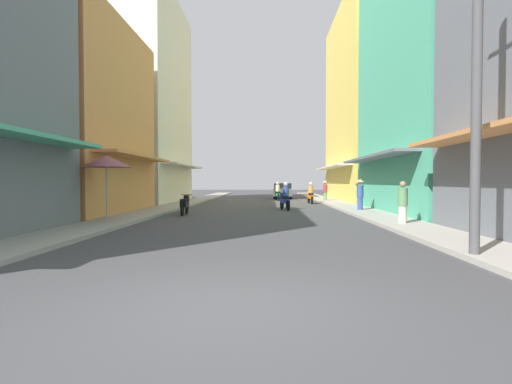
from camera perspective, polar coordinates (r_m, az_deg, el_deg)
The scene contains 17 objects.
ground_plane at distance 24.68m, azimuth 0.57°, elevation -2.17°, with size 104.86×104.86×0.00m, color #424244.
sidewalk_left at distance 25.37m, azimuth -11.70°, elevation -1.96°, with size 1.86×55.66×0.12m, color #9E9991.
sidewalk_right at distance 25.14m, azimuth 12.95°, elevation -2.00°, with size 1.86×55.66×0.12m, color #ADA89E.
building_left_mid at distance 21.35m, azimuth -26.07°, elevation 9.61°, with size 7.05×8.87×9.30m.
building_left_far at distance 31.41m, azimuth -16.92°, elevation 12.54°, with size 7.05×10.59×15.27m.
building_right_mid at distance 22.13m, azimuth 26.03°, elevation 14.51°, with size 7.05×10.94×13.25m.
building_right_far at distance 34.29m, azimuth 17.00°, elevation 12.14°, with size 7.05×13.29×15.91m.
motorbike_blue at distance 21.87m, azimuth 4.29°, elevation -0.80°, with size 0.65×1.78×1.58m.
motorbike_orange at distance 28.22m, azimuth 8.01°, elevation -0.29°, with size 0.55×1.81×1.58m.
motorbike_black at distance 18.88m, azimuth -10.43°, elevation -1.79°, with size 0.55×1.81×0.96m.
motorbike_green at distance 32.67m, azimuth 3.16°, elevation -0.03°, with size 0.56×1.80×1.58m.
parked_car at distance 37.14m, azimuth 3.99°, elevation 0.21°, with size 1.99×4.19×1.45m.
pedestrian_midway at distance 31.36m, azimuth 10.17°, elevation 0.33°, with size 0.44×0.44×1.69m.
pedestrian_foreground at distance 21.01m, azimuth 15.09°, elevation -0.20°, with size 0.44×0.44×1.73m.
pedestrian_far at distance 14.67m, azimuth 20.80°, elevation -1.64°, with size 0.34×0.34×1.61m.
vendor_umbrella at distance 15.47m, azimuth -21.16°, elevation 4.23°, with size 1.81×1.81×2.57m.
utility_pole at distance 9.26m, azimuth 29.76°, elevation 15.31°, with size 0.20×1.20×7.49m.
Camera 1 is at (0.52, -4.79, 1.58)m, focal length 27.16 mm.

